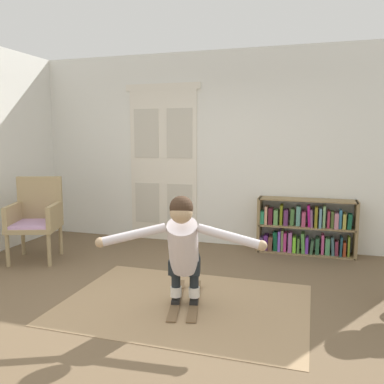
{
  "coord_description": "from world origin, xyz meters",
  "views": [
    {
      "loc": [
        1.32,
        -3.33,
        1.64
      ],
      "look_at": [
        0.08,
        0.75,
        1.05
      ],
      "focal_mm": 37.35,
      "sensor_mm": 36.0,
      "label": 1
    }
  ],
  "objects_px": {
    "wicker_chair": "(36,216)",
    "person_skier": "(183,244)",
    "skis_pair": "(185,300)",
    "bookshelf": "(304,229)"
  },
  "relations": [
    {
      "from": "bookshelf",
      "to": "person_skier",
      "type": "xyz_separation_m",
      "value": [
        -1.04,
        -2.32,
        0.31
      ]
    },
    {
      "from": "skis_pair",
      "to": "person_skier",
      "type": "bearing_deg",
      "value": -77.26
    },
    {
      "from": "skis_pair",
      "to": "person_skier",
      "type": "distance_m",
      "value": 0.67
    },
    {
      "from": "skis_pair",
      "to": "person_skier",
      "type": "height_order",
      "value": "person_skier"
    },
    {
      "from": "wicker_chair",
      "to": "skis_pair",
      "type": "distance_m",
      "value": 2.56
    },
    {
      "from": "wicker_chair",
      "to": "person_skier",
      "type": "xyz_separation_m",
      "value": [
        2.41,
        -1.02,
        0.07
      ]
    },
    {
      "from": "bookshelf",
      "to": "person_skier",
      "type": "distance_m",
      "value": 2.56
    },
    {
      "from": "bookshelf",
      "to": "person_skier",
      "type": "bearing_deg",
      "value": -114.12
    },
    {
      "from": "wicker_chair",
      "to": "person_skier",
      "type": "height_order",
      "value": "person_skier"
    },
    {
      "from": "bookshelf",
      "to": "person_skier",
      "type": "height_order",
      "value": "person_skier"
    }
  ]
}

